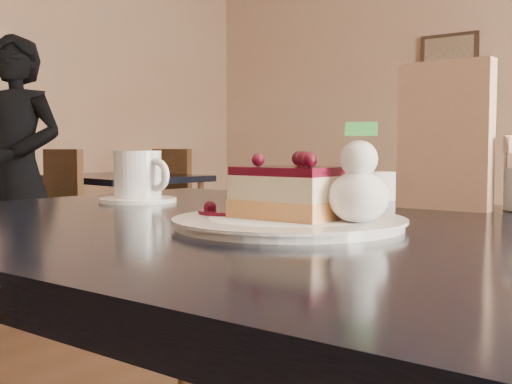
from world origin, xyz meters
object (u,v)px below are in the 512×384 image
Objects in this scene: coffee_set at (139,179)px; dessert_plate at (289,223)px; main_table at (312,287)px; cheesecake_slice at (289,193)px; bg_table_far_left at (124,275)px; patron at (16,173)px.

dessert_plate is at bearing -18.08° from coffee_set.
main_table is 0.47m from coffee_set.
dessert_plate is at bearing -90.00° from main_table.
cheesecake_slice reaches higher than bg_table_far_left.
bg_table_far_left is (-2.87, 2.20, -0.77)m from dessert_plate.
cheesecake_slice is 0.08× the size of patron.
coffee_set reaches higher than main_table.
coffee_set is (-0.44, 0.09, 0.13)m from main_table.
dessert_plate is 0.19× the size of patron.
coffee_set is at bearing 162.42° from cheesecake_slice.
dessert_plate is 2.18× the size of cheesecake_slice.
patron reaches higher than dessert_plate.
main_table is 0.85× the size of patron.
patron reaches higher than main_table.
main_table is 0.74× the size of bg_table_far_left.
dessert_plate is at bearing 0.00° from cheesecake_slice.
coffee_set is at bearing 169.15° from main_table.
cheesecake_slice is (-0.00, -0.06, 0.13)m from main_table.
coffee_set is 3.28m from bg_table_far_left.
dessert_plate is 0.04m from cheesecake_slice.
main_table is 10.00× the size of cheesecake_slice.
main_table is 0.11m from dessert_plate.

